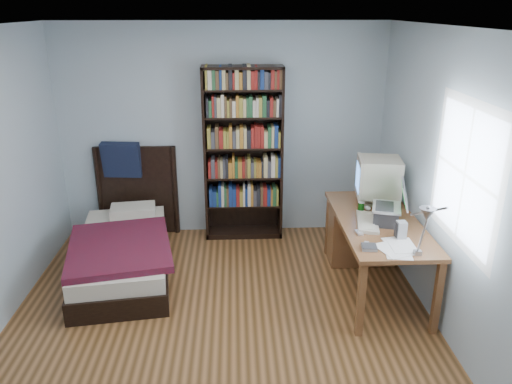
% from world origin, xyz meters
% --- Properties ---
extents(room, '(4.20, 4.24, 2.50)m').
position_xyz_m(room, '(0.03, -0.00, 1.25)').
color(room, '#503317').
rests_on(room, ground).
extents(desk, '(0.75, 1.61, 0.73)m').
position_xyz_m(desk, '(1.50, 1.09, 0.42)').
color(desk, brown).
rests_on(desk, floor).
extents(crt_monitor, '(0.48, 0.44, 0.49)m').
position_xyz_m(crt_monitor, '(1.59, 1.08, 1.01)').
color(crt_monitor, beige).
rests_on(crt_monitor, desk).
extents(laptop, '(0.42, 0.40, 0.41)m').
position_xyz_m(laptop, '(1.57, 0.58, 0.84)').
color(laptop, '#2D2D30').
rests_on(laptop, desk).
extents(desk_lamp, '(0.23, 0.50, 0.60)m').
position_xyz_m(desk_lamp, '(1.51, -0.42, 1.21)').
color(desk_lamp, '#99999E').
rests_on(desk_lamp, desk).
extents(keyboard, '(0.28, 0.50, 0.05)m').
position_xyz_m(keyboard, '(1.38, 0.57, 0.75)').
color(keyboard, '#BBB09B').
rests_on(keyboard, desk).
extents(speaker, '(0.08, 0.08, 0.16)m').
position_xyz_m(speaker, '(1.59, 0.25, 0.81)').
color(speaker, gray).
rests_on(speaker, desk).
extents(soda_can, '(0.06, 0.06, 0.11)m').
position_xyz_m(soda_can, '(1.38, 0.83, 0.79)').
color(soda_can, '#063207').
rests_on(soda_can, desk).
extents(mouse, '(0.06, 0.11, 0.04)m').
position_xyz_m(mouse, '(1.47, 0.92, 0.75)').
color(mouse, silver).
rests_on(mouse, desk).
extents(phone_silver, '(0.06, 0.11, 0.02)m').
position_xyz_m(phone_silver, '(1.25, 0.36, 0.74)').
color(phone_silver, silver).
rests_on(phone_silver, desk).
extents(phone_grey, '(0.06, 0.09, 0.02)m').
position_xyz_m(phone_grey, '(1.26, 0.14, 0.74)').
color(phone_grey, gray).
rests_on(phone_grey, desk).
extents(external_drive, '(0.14, 0.14, 0.03)m').
position_xyz_m(external_drive, '(1.26, 0.06, 0.74)').
color(external_drive, gray).
rests_on(external_drive, desk).
extents(bookshelf, '(0.91, 0.30, 2.03)m').
position_xyz_m(bookshelf, '(0.24, 1.94, 1.02)').
color(bookshelf, black).
rests_on(bookshelf, floor).
extents(bed, '(1.19, 2.04, 1.16)m').
position_xyz_m(bed, '(-1.04, 1.15, 0.26)').
color(bed, black).
rests_on(bed, floor).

